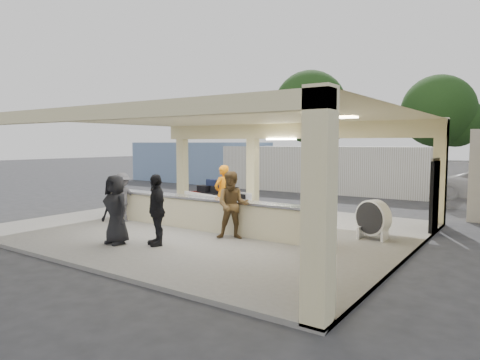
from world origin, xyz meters
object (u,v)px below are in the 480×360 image
Objects in this scene: passenger_b at (156,210)px; container_white at (321,169)px; drum_fan at (373,218)px; passenger_d at (116,210)px; luggage_cart at (217,196)px; baggage_handler at (223,194)px; container_blue at (198,163)px; baggage_counter at (201,213)px; passenger_a at (233,205)px; passenger_c at (123,197)px.

container_white reaches higher than passenger_b.
drum_fan is 0.60× the size of passenger_d.
container_white reaches higher than luggage_cart.
container_blue reaches higher than baggage_handler.
passenger_d is at bearing -102.03° from baggage_counter.
passenger_a is at bearing -19.16° from baggage_counter.
drum_fan is 0.59× the size of passenger_b.
passenger_d is 0.17× the size of container_blue.
baggage_handler is 4.07m from passenger_d.
drum_fan is at bearing 43.30° from passenger_d.
baggage_counter is at bearing 129.15° from passenger_b.
luggage_cart is at bearing -165.59° from drum_fan.
passenger_a is 13.15m from container_white.
passenger_a reaches higher than passenger_d.
baggage_handler is 3.58m from passenger_b.
passenger_b is at bearing -84.48° from container_white.
passenger_b is 0.17× the size of container_blue.
passenger_a is 3.09m from passenger_d.
container_white is (-1.48, 12.23, 0.68)m from baggage_counter.
passenger_a is at bearing -124.99° from drum_fan.
baggage_counter is 3.02m from passenger_c.
luggage_cart is 1.42m from baggage_handler.
container_white is at bearing 141.60° from drum_fan.
baggage_counter is 4.32× the size of baggage_handler.
baggage_counter is 3.26× the size of luggage_cart.
passenger_d reaches higher than baggage_counter.
baggage_handler reaches higher than baggage_counter.
baggage_handler reaches higher than passenger_d.
passenger_c reaches higher than luggage_cart.
passenger_c is at bearing -143.59° from drum_fan.
drum_fan is 4.94m from baggage_handler.
baggage_counter is 7.53× the size of drum_fan.
luggage_cart is 1.39× the size of passenger_d.
container_blue is (-7.78, 13.10, 0.46)m from passenger_c.
baggage_handler is at bearing -26.92° from passenger_c.
luggage_cart is at bearing 116.12° from baggage_counter.
passenger_d is 18.39m from container_blue.
container_blue reaches higher than passenger_b.
drum_fan is 12.36m from container_white.
baggage_counter is 0.77× the size of container_blue.
passenger_b reaches higher than passenger_d.
drum_fan is (4.78, 1.59, 0.10)m from baggage_counter.
luggage_cart is at bearing -89.76° from container_white.
container_blue reaches higher than passenger_c.
passenger_d is (2.37, -2.22, 0.08)m from passenger_c.
passenger_b is at bearing 17.38° from baggage_handler.
passenger_c is 0.91× the size of passenger_d.
luggage_cart is 5.94m from drum_fan.
passenger_c is (-7.74, -2.12, 0.24)m from drum_fan.
baggage_counter is 5.04m from drum_fan.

